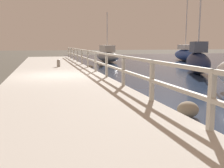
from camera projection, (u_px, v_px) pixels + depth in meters
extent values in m
plane|color=#4C473D|center=(58.00, 83.00, 12.35)|extent=(120.00, 120.00, 0.00)
cube|color=beige|center=(58.00, 79.00, 12.32)|extent=(4.34, 36.00, 0.35)
cube|color=beige|center=(211.00, 100.00, 4.40)|extent=(0.10, 0.10, 1.06)
cube|color=beige|center=(152.00, 80.00, 6.78)|extent=(0.10, 0.10, 1.06)
cube|color=beige|center=(123.00, 71.00, 9.16)|extent=(0.10, 0.10, 1.06)
cube|color=beige|center=(107.00, 65.00, 11.54)|extent=(0.10, 0.10, 1.06)
cube|color=beige|center=(96.00, 61.00, 13.92)|extent=(0.10, 0.10, 1.06)
cube|color=beige|center=(88.00, 59.00, 16.31)|extent=(0.10, 0.10, 1.06)
cube|color=beige|center=(82.00, 57.00, 18.69)|extent=(0.10, 0.10, 1.06)
cube|color=beige|center=(77.00, 55.00, 21.07)|extent=(0.10, 0.10, 1.06)
cube|color=beige|center=(74.00, 54.00, 23.45)|extent=(0.10, 0.10, 1.06)
cube|color=beige|center=(71.00, 53.00, 25.83)|extent=(0.10, 0.10, 1.06)
cube|color=beige|center=(68.00, 52.00, 28.21)|extent=(0.10, 0.10, 1.06)
cube|color=beige|center=(100.00, 53.00, 12.66)|extent=(0.09, 32.50, 0.08)
cube|color=beige|center=(101.00, 63.00, 12.73)|extent=(0.09, 32.50, 0.08)
ellipsoid|color=slate|center=(90.00, 67.00, 18.72)|extent=(0.40, 0.36, 0.30)
ellipsoid|color=gray|center=(188.00, 109.00, 6.51)|extent=(0.54, 0.49, 0.41)
ellipsoid|color=gray|center=(101.00, 65.00, 20.33)|extent=(0.45, 0.40, 0.34)
cylinder|color=gray|center=(59.00, 64.00, 16.66)|extent=(0.21, 0.21, 0.34)
sphere|color=gray|center=(58.00, 61.00, 16.62)|extent=(0.19, 0.19, 0.19)
ellipsoid|color=#2D4C9E|center=(185.00, 55.00, 28.20)|extent=(2.14, 5.17, 1.17)
cube|color=silver|center=(185.00, 47.00, 28.07)|extent=(1.29, 2.24, 0.51)
cylinder|color=silver|center=(187.00, 17.00, 27.59)|extent=(0.09, 0.09, 6.79)
ellipsoid|color=gray|center=(107.00, 57.00, 26.44)|extent=(1.90, 5.40, 0.98)
cube|color=beige|center=(107.00, 49.00, 26.31)|extent=(1.19, 2.12, 0.66)
cylinder|color=silver|center=(107.00, 32.00, 26.06)|extent=(0.09, 0.09, 3.90)
ellipsoid|color=#192347|center=(198.00, 63.00, 16.14)|extent=(2.68, 4.66, 1.28)
cube|color=#4C566B|center=(198.00, 47.00, 15.99)|extent=(1.30, 1.77, 0.65)
cylinder|color=silver|center=(200.00, 7.00, 15.62)|extent=(0.09, 0.09, 5.40)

